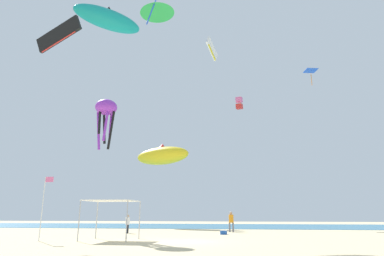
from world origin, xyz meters
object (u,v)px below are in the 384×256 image
Objects in this scene: canopy_tent at (112,202)px; banner_flag at (44,202)px; person_near_tent at (128,222)px; kite_diamond_blue at (311,71)px; kite_delta_green at (157,10)px; kite_parafoil_black at (59,35)px; kite_parafoil_white at (212,49)px; kite_box_pink at (239,103)px; kite_inflatable_teal at (108,19)px; kite_octopus_purple at (106,110)px; person_leftmost at (231,220)px; cooler_box at (224,232)px; kite_inflatable_yellow at (162,156)px.

banner_flag is at bearing -161.35° from canopy_tent.
person_near_tent is 31.75m from kite_diamond_blue.
kite_delta_green reaches higher than kite_parafoil_black.
kite_box_pink is (3.22, 10.76, -3.68)m from kite_parafoil_white.
kite_inflatable_teal reaches higher than kite_octopus_purple.
kite_parafoil_black is at bearing 24.54° from person_leftmost.
kite_octopus_purple is at bearing 175.80° from kite_parafoil_black.
kite_inflatable_yellow reaches higher than cooler_box.
kite_parafoil_black is (-15.95, -1.69, 18.89)m from cooler_box.
kite_octopus_purple reaches higher than canopy_tent.
kite_delta_green reaches higher than person_near_tent.
kite_parafoil_black is (-8.73, 5.50, 16.60)m from canopy_tent.
canopy_tent is 1.99× the size of person_near_tent.
person_near_tent is at bearing 113.25° from kite_inflatable_yellow.
canopy_tent is 19.55m from kite_parafoil_black.
kite_diamond_blue reaches higher than canopy_tent.
kite_inflatable_yellow reaches higher than person_near_tent.
kite_inflatable_teal is (-12.67, 2.37, 22.93)m from cooler_box.
kite_box_pink is 27.54m from kite_parafoil_black.
kite_parafoil_black is at bearing 147.80° from canopy_tent.
cooler_box is 0.29× the size of kite_box_pink.
kite_diamond_blue is 0.50× the size of kite_octopus_purple.
kite_inflatable_teal reaches higher than person_near_tent.
cooler_box is at bearing 37.10° from banner_flag.
kite_box_pink reaches higher than cooler_box.
kite_diamond_blue reaches higher than kite_parafoil_black.
kite_parafoil_black is (-7.28, -2.34, 18.10)m from person_near_tent.
kite_parafoil_white is (9.99, 17.13, 19.28)m from banner_flag.
cooler_box is (11.36, 8.59, -2.27)m from banner_flag.
kite_parafoil_white is 18.66m from kite_octopus_purple.
kite_octopus_purple is at bearing -60.76° from kite_diamond_blue.
kite_box_pink is at bearing -126.01° from kite_diamond_blue.
kite_inflatable_teal is at bearing 169.38° from cooler_box.
kite_octopus_purple is at bearing 81.30° from kite_box_pink.
kite_parafoil_white is at bearing 91.03° from kite_box_pink.
kite_delta_green is 0.95× the size of kite_octopus_purple.
kite_box_pink is at bearing -17.85° from kite_delta_green.
banner_flag is 27.66m from kite_parafoil_white.
kite_box_pink reaches higher than banner_flag.
kite_parafoil_black is at bearing 104.32° from kite_octopus_purple.
canopy_tent is at bearing -52.52° from kite_diamond_blue.
kite_inflatable_yellow is (-10.88, -4.16, -8.54)m from kite_box_pink.
kite_inflatable_teal reaches higher than kite_parafoil_white.
kite_diamond_blue reaches higher than kite_octopus_purple.
kite_parafoil_white is 0.78× the size of kite_octopus_purple.
cooler_box is 23.59m from kite_delta_green.
person_near_tent is 9.82m from person_leftmost.
person_near_tent is 0.18× the size of kite_inflatable_yellow.
person_leftmost is 0.21× the size of kite_inflatable_yellow.
banner_flag is 0.56× the size of kite_inflatable_teal.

